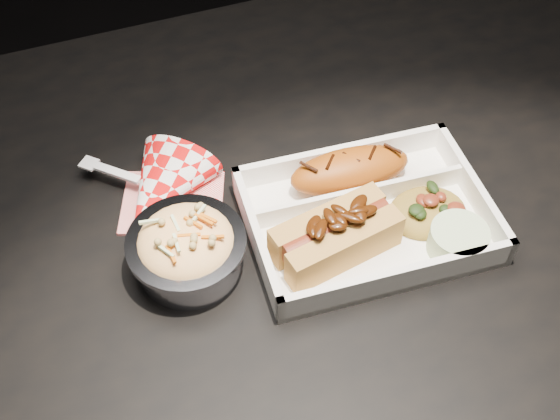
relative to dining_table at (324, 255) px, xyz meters
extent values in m
cube|color=black|center=(0.00, 0.00, 0.08)|extent=(1.20, 0.80, 0.03)
cylinder|color=black|center=(0.55, 0.35, -0.30)|extent=(0.05, 0.05, 0.72)
cube|color=white|center=(0.03, -0.04, 0.09)|extent=(0.26, 0.20, 0.01)
cube|color=white|center=(0.03, 0.05, 0.11)|extent=(0.25, 0.03, 0.04)
cube|color=white|center=(0.02, -0.13, 0.11)|extent=(0.25, 0.03, 0.04)
cube|color=white|center=(-0.09, -0.03, 0.11)|extent=(0.02, 0.18, 0.04)
cube|color=white|center=(0.15, -0.05, 0.11)|extent=(0.02, 0.18, 0.04)
cube|color=white|center=(0.03, -0.01, 0.11)|extent=(0.23, 0.02, 0.03)
ellipsoid|color=#A54D10|center=(0.03, 0.02, 0.12)|extent=(0.14, 0.06, 0.04)
cube|color=#BE8940|center=(-0.02, -0.08, 0.12)|extent=(0.13, 0.05, 0.04)
cube|color=#BE8940|center=(-0.02, -0.04, 0.12)|extent=(0.13, 0.05, 0.04)
cylinder|color=maroon|center=(-0.02, -0.06, 0.13)|extent=(0.12, 0.05, 0.03)
ellipsoid|color=#A78330|center=(0.09, -0.05, 0.11)|extent=(0.09, 0.08, 0.03)
cylinder|color=beige|center=(0.10, -0.11, 0.11)|extent=(0.06, 0.06, 0.03)
cylinder|color=silver|center=(-0.16, -0.02, 0.11)|extent=(0.11, 0.11, 0.04)
cylinder|color=silver|center=(-0.16, -0.02, 0.13)|extent=(0.12, 0.12, 0.01)
ellipsoid|color=beige|center=(-0.16, -0.02, 0.13)|extent=(0.10, 0.10, 0.04)
cube|color=red|center=(-0.16, 0.06, 0.09)|extent=(0.13, 0.12, 0.00)
cone|color=red|center=(-0.17, 0.07, 0.11)|extent=(0.15, 0.15, 0.10)
cube|color=white|center=(-0.21, 0.11, 0.11)|extent=(0.05, 0.05, 0.00)
cube|color=white|center=(-0.23, 0.14, 0.11)|extent=(0.03, 0.03, 0.00)
camera|label=1|loc=(-0.22, -0.44, 0.68)|focal=45.00mm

